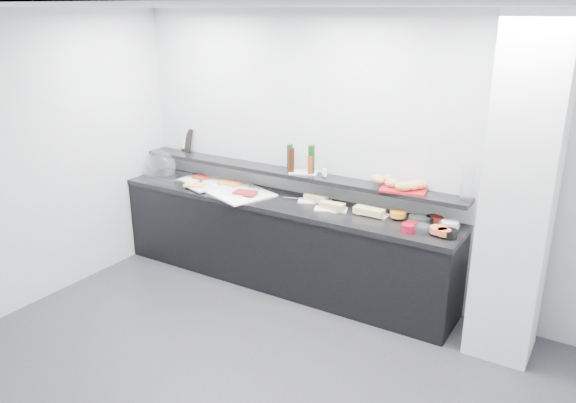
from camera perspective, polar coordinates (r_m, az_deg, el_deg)
The scene contains 58 objects.
ground at distance 4.37m, azimuth -5.22°, elevation -19.01°, with size 5.00×5.00×0.00m, color #2D2D30.
back_wall at distance 5.35m, azimuth 7.23°, elevation 4.36°, with size 5.00×0.02×2.70m, color #B0B3B7.
ceiling at distance 3.45m, azimuth -6.62°, elevation 19.09°, with size 5.00×5.00×0.00m, color white.
column at distance 4.62m, azimuth 22.49°, elevation 0.67°, with size 0.50×0.50×2.70m, color silver.
buffet_cabinet at distance 5.71m, azimuth -0.83°, elevation -4.34°, with size 3.60×0.60×0.85m, color black.
counter_top at distance 5.55m, azimuth -0.85°, elevation -0.06°, with size 3.62×0.62×0.05m, color black.
wall_shelf at distance 5.61m, azimuth 0.10°, elevation 2.89°, with size 3.60×0.25×0.04m, color black.
cloche_base at distance 6.42m, azimuth -12.03°, elevation 2.60°, with size 0.45×0.30×0.04m, color #AEB1B5.
cloche_dome at distance 6.47m, azimuth -12.85°, elevation 3.64°, with size 0.44×0.29×0.34m, color white.
linen_runner at distance 5.94m, azimuth -6.24°, elevation 1.45°, with size 1.11×0.52×0.01m, color white.
platter_meat_a at distance 6.16m, azimuth -8.04°, elevation 2.15°, with size 0.32×0.21×0.01m, color white.
food_meat_a at distance 6.22m, azimuth -8.83°, elevation 2.47°, with size 0.20×0.13×0.02m, color maroon.
platter_salmon at distance 5.96m, azimuth -5.34°, elevation 1.69°, with size 0.32×0.21×0.01m, color white.
food_salmon at distance 5.97m, azimuth -5.86°, elevation 1.89°, with size 0.24×0.16×0.02m, color orange.
platter_cheese at distance 5.94m, azimuth -8.91°, elevation 1.47°, with size 0.33×0.22×0.01m, color white.
food_cheese at distance 5.95m, azimuth -9.51°, elevation 1.66°, with size 0.20×0.13×0.02m, color #DCB855.
platter_meat_b at distance 5.70m, azimuth -5.41°, elevation 0.87°, with size 0.27×0.18×0.01m, color white.
food_meat_b at distance 5.64m, azimuth -4.36°, elevation 0.91°, with size 0.22×0.14×0.02m, color maroon.
sandwich_plate_left at distance 5.48m, azimuth 2.74°, elevation 0.03°, with size 0.32×0.14×0.01m, color white.
sandwich_food_left at distance 5.45m, azimuth 2.85°, elevation 0.33°, with size 0.24×0.09×0.06m, color tan.
tongs_left at distance 5.54m, azimuth 0.25°, elevation 0.37°, with size 0.01×0.01×0.16m, color #ACAEB3.
sandwich_plate_mid at distance 5.27m, azimuth 4.38°, elevation -0.80°, with size 0.30×0.13×0.01m, color white.
sandwich_food_mid at distance 5.25m, azimuth 4.51°, elevation -0.43°, with size 0.24×0.09×0.06m, color tan.
tongs_mid at distance 5.17m, azimuth 4.15°, elevation -1.07°, with size 0.01×0.01×0.16m, color silver.
sandwich_plate_right at distance 5.20m, azimuth 8.59°, elevation -1.23°, with size 0.31×0.13×0.01m, color silver.
sandwich_food_right at distance 5.15m, azimuth 8.24°, elevation -0.97°, with size 0.28×0.11×0.06m, color #CFB96C.
tongs_right at distance 5.14m, azimuth 7.88°, elevation -1.31°, with size 0.01×0.01×0.16m, color silver.
bowl_glass_fruit at distance 5.04m, azimuth 13.22°, elevation -1.86°, with size 0.19×0.19×0.07m, color white.
fill_glass_fruit at distance 5.12m, azimuth 11.12°, elevation -1.25°, with size 0.15×0.15×0.05m, color orange.
bowl_black_jam at distance 5.08m, azimuth 14.52°, elevation -1.82°, with size 0.12×0.12×0.07m, color black.
fill_black_jam at distance 5.06m, azimuth 14.91°, elevation -1.78°, with size 0.10×0.10×0.05m, color #53140B.
bowl_glass_cream at distance 4.98m, azimuth 16.06°, elevation -2.40°, with size 0.18×0.18×0.07m, color white.
fill_glass_cream at distance 4.98m, azimuth 16.13°, elevation -2.22°, with size 0.15×0.15×0.05m, color white.
bowl_red_jam at distance 4.85m, azimuth 12.15°, elevation -2.65°, with size 0.12×0.12×0.07m, color maroon.
fill_red_jam at distance 4.89m, azimuth 12.47°, elevation -2.30°, with size 0.10×0.10×0.05m, color #550C0C.
bowl_glass_salmon at distance 4.84m, azimuth 13.45°, elevation -2.77°, with size 0.14×0.14×0.07m, color white.
fill_glass_salmon at distance 4.83m, azimuth 15.06°, elevation -2.81°, with size 0.15×0.15×0.05m, color #EC6439.
bowl_black_fruit at distance 4.81m, azimuth 16.06°, elevation -3.17°, with size 0.13×0.13×0.07m, color black.
fill_black_fruit at distance 4.79m, azimuth 15.58°, elevation -3.03°, with size 0.11×0.11×0.05m, color orange.
framed_print at distance 6.50m, azimuth -10.21°, elevation 6.19°, with size 0.20×0.02×0.26m, color black.
print_art at distance 6.49m, azimuth -10.19°, elevation 6.18°, with size 0.17×0.00×0.22m, color #D6A59A.
condiment_tray at distance 5.56m, azimuth 1.58°, elevation 3.00°, with size 0.28×0.17×0.01m, color white.
bottle_green_a at distance 5.58m, azimuth 0.19°, elevation 4.53°, with size 0.06×0.06×0.26m, color #0E3319.
bottle_brown at distance 5.52m, azimuth 0.36°, elevation 4.24°, with size 0.06×0.06×0.24m, color #331409.
bottle_green_b at distance 5.46m, azimuth 2.39°, elevation 4.30°, with size 0.06×0.06×0.28m, color #0F3710.
bottle_hot at distance 5.46m, azimuth 2.27°, elevation 3.76°, with size 0.05×0.05×0.18m, color red.
shaker_salt at distance 5.39m, azimuth 3.80°, elevation 2.92°, with size 0.04×0.04×0.07m, color white.
shaker_pepper at distance 5.43m, azimuth 3.66°, elevation 3.02°, with size 0.04×0.04×0.07m, color white.
bread_tray at distance 5.12m, azimuth 11.69°, elevation 1.23°, with size 0.40×0.28×0.02m, color #A8121D.
bread_roll_nw at distance 5.22m, azimuth 9.12°, elevation 2.32°, with size 0.14×0.09×0.08m, color #AB8341.
bread_roll_n at distance 5.21m, azimuth 10.14°, elevation 2.24°, with size 0.12×0.08×0.08m, color #B48344.
bread_roll_ne at distance 5.12m, azimuth 13.23°, elevation 1.71°, with size 0.15×0.09×0.08m, color #BF7E48.
bread_roll_sw at distance 5.11m, azimuth 10.51°, elevation 1.87°, with size 0.13×0.08×0.08m, color tan.
bread_roll_s at distance 5.02m, azimuth 11.61°, elevation 1.50°, with size 0.14×0.09×0.08m, color #B68D45.
bread_roll_se at distance 5.06m, azimuth 12.37°, elevation 1.57°, with size 0.14×0.09×0.08m, color #D28150.
bread_roll_midw at distance 5.20m, azimuth 9.12°, elevation 2.24°, with size 0.15×0.09×0.08m, color #D28250.
bread_roll_mide at distance 5.11m, azimuth 12.90°, elevation 1.70°, with size 0.15×0.10×0.08m, color #BF8448.
carafe at distance 4.95m, azimuth 17.77°, elevation 1.78°, with size 0.11×0.11×0.30m, color silver.
Camera 1 is at (2.12, -2.72, 2.69)m, focal length 35.00 mm.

